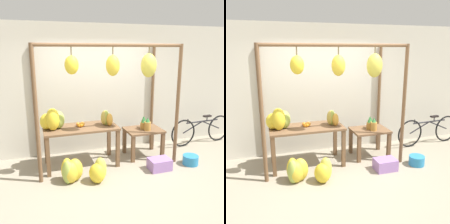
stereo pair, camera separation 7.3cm
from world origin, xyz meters
The scene contains 14 objects.
ground_plane centered at (0.00, 0.00, 0.00)m, with size 20.00×20.00×0.00m, color gray.
shop_wall_back centered at (0.00, 1.52, 1.40)m, with size 8.00×0.08×2.80m.
stall_awning centered at (0.09, 0.54, 1.71)m, with size 2.74×1.25×2.36m.
display_table_main centered at (-0.52, 0.78, 0.67)m, with size 1.43×0.68×0.80m.
display_table_side centered at (0.85, 0.83, 0.47)m, with size 0.78×0.60×0.60m.
banana_pile_on_table centered at (-1.04, 0.81, 0.98)m, with size 0.52×0.41×0.42m.
orange_pile centered at (-0.52, 0.80, 0.84)m, with size 0.16×0.16×0.09m.
pineapple_cluster centered at (0.87, 0.81, 0.72)m, with size 0.18×0.33×0.28m.
banana_pile_ground_left centered at (-0.83, 0.18, 0.20)m, with size 0.42×0.42×0.43m.
banana_pile_ground_right centered at (-0.37, 0.04, 0.19)m, with size 0.41×0.39×0.43m.
fruit_crate_white centered at (0.87, 0.12, 0.11)m, with size 0.41×0.30×0.22m.
blue_bucket centered at (1.57, 0.12, 0.09)m, with size 0.31×0.31×0.19m.
parked_bicycle centered at (2.51, 1.04, 0.35)m, with size 1.75×0.15×0.71m.
papaya_pile centered at (-0.01, 0.76, 0.94)m, with size 0.25×0.33×0.30m.
Camera 2 is at (-1.30, -3.83, 2.26)m, focal length 40.00 mm.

